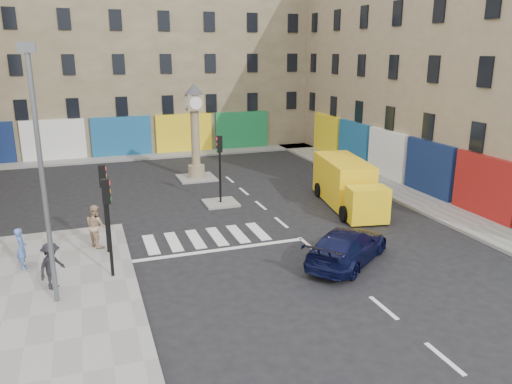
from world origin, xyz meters
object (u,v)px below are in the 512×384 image
traffic_light_island (220,158)px  lamp_post (41,165)px  traffic_light_left_near (108,212)px  traffic_light_left_far (104,195)px  pedestrian_tan (96,226)px  clock_pillar (195,125)px  pedestrian_dark (52,266)px  pedestrian_blue (21,248)px  yellow_van (347,184)px  navy_sedan (347,246)px

traffic_light_island → lamp_post: (-8.20, -9.20, 2.20)m
traffic_light_left_near → traffic_light_left_far: bearing=90.0°
traffic_light_left_far → pedestrian_tan: 1.80m
traffic_light_left_far → clock_pillar: 13.05m
lamp_post → pedestrian_dark: 3.93m
traffic_light_left_far → pedestrian_dark: traffic_light_left_far is taller
clock_pillar → pedestrian_blue: (-9.49, -11.97, -2.59)m
pedestrian_tan → traffic_light_island: bearing=-84.3°
lamp_post → pedestrian_tan: 6.12m
yellow_van → pedestrian_dark: size_ratio=4.09×
traffic_light_island → navy_sedan: 9.87m
clock_pillar → navy_sedan: size_ratio=1.26×
pedestrian_blue → traffic_light_left_near: bearing=-131.4°
navy_sedan → yellow_van: bearing=-66.6°
navy_sedan → pedestrian_dark: size_ratio=2.82×
traffic_light_island → pedestrian_tan: traffic_light_island is taller
traffic_light_left_far → clock_pillar: (6.30, 11.40, 0.93)m
traffic_light_left_far → lamp_post: lamp_post is taller
traffic_light_left_near → clock_pillar: (6.30, 13.80, 0.93)m
traffic_light_left_near → traffic_light_left_far: size_ratio=1.00×
traffic_light_island → yellow_van: traffic_light_island is taller
lamp_post → pedestrian_tan: lamp_post is taller
lamp_post → clock_pillar: (8.20, 15.20, -1.24)m
yellow_van → pedestrian_tan: 13.31m
traffic_light_left_far → navy_sedan: (8.98, -3.90, -1.92)m
lamp_post → yellow_van: bearing=24.5°
traffic_light_left_far → traffic_light_island: bearing=40.6°
lamp_post → pedestrian_tan: (1.49, 4.62, -3.73)m
traffic_light_left_near → pedestrian_blue: traffic_light_left_near is taller
traffic_light_left_far → navy_sedan: 9.98m
pedestrian_dark → traffic_light_island: bearing=-6.4°
traffic_light_left_far → pedestrian_tan: traffic_light_left_far is taller
lamp_post → pedestrian_dark: (-0.12, 1.02, -3.79)m
navy_sedan → pedestrian_tan: (-9.40, 4.72, 0.37)m
traffic_light_left_near → pedestrian_tan: bearing=97.3°
traffic_light_left_near → pedestrian_tan: 3.60m
traffic_light_island → lamp_post: lamp_post is taller
clock_pillar → yellow_van: clock_pillar is taller
traffic_light_left_near → pedestrian_tan: (-0.41, 3.22, -1.55)m
navy_sedan → pedestrian_dark: pedestrian_dark is taller
traffic_light_left_near → traffic_light_island: (6.30, 7.80, -0.03)m
pedestrian_blue → pedestrian_tan: bearing=-74.9°
clock_pillar → navy_sedan: 15.79m
yellow_van → navy_sedan: bearing=-109.0°
traffic_light_left_far → yellow_van: bearing=12.7°
clock_pillar → pedestrian_tan: clock_pillar is taller
navy_sedan → pedestrian_blue: size_ratio=2.97×
traffic_light_left_near → pedestrian_blue: 4.03m
navy_sedan → pedestrian_blue: bearing=37.1°
clock_pillar → pedestrian_blue: 15.49m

